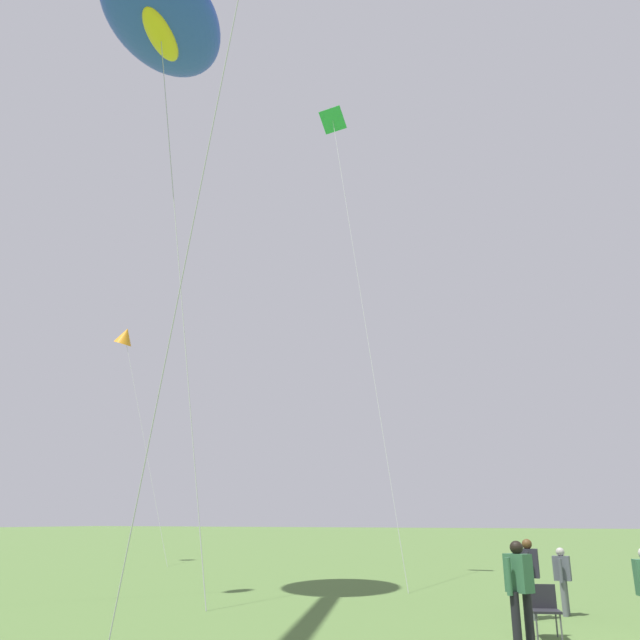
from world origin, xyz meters
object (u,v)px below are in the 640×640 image
object	(u,v)px
person_child_front	(529,572)
folding_chair	(544,606)
person_navy_jacket	(520,585)
person_redhead_woman	(563,576)
small_kite_stunt_black	(336,138)
big_show_kite	(159,11)
small_kite_bird_shape	(125,337)

from	to	relation	value
person_child_front	folding_chair	world-z (taller)	person_child_front
person_navy_jacket	person_child_front	xyz separation A→B (m)	(3.30, 0.23, -0.03)
person_redhead_woman	small_kite_stunt_black	size ratio (longest dim) A/B	0.07
person_redhead_woman	small_kite_stunt_black	bearing A→B (deg)	-33.03
small_kite_stunt_black	big_show_kite	bearing A→B (deg)	167.21
folding_chair	small_kite_stunt_black	bearing A→B (deg)	-64.41
person_redhead_woman	small_kite_bird_shape	world-z (taller)	small_kite_bird_shape
big_show_kite	small_kite_stunt_black	world-z (taller)	small_kite_stunt_black
person_child_front	small_kite_stunt_black	size ratio (longest dim) A/B	0.08
big_show_kite	person_navy_jacket	bearing A→B (deg)	-115.10
big_show_kite	small_kite_bird_shape	xyz separation A→B (m)	(12.01, 10.84, -6.43)
big_show_kite	folding_chair	size ratio (longest dim) A/B	21.21
small_kite_stunt_black	person_redhead_woman	bearing A→B (deg)	-121.69
person_navy_jacket	big_show_kite	bearing A→B (deg)	24.46
big_show_kite	small_kite_bird_shape	size ratio (longest dim) A/B	1.57
folding_chair	person_redhead_woman	bearing A→B (deg)	-107.99
person_navy_jacket	person_redhead_woman	bearing A→B (deg)	-63.13
person_redhead_woman	small_kite_bird_shape	xyz separation A→B (m)	(9.18, 21.03, 10.25)
person_navy_jacket	small_kite_bird_shape	size ratio (longest dim) A/B	0.14
big_show_kite	person_child_front	distance (m)	19.26
person_redhead_woman	small_kite_bird_shape	size ratio (longest dim) A/B	0.12
person_child_front	folding_chair	distance (m)	2.24
person_navy_jacket	folding_chair	xyz separation A→B (m)	(1.14, -0.23, -0.43)
big_show_kite	person_navy_jacket	world-z (taller)	big_show_kite
person_child_front	small_kite_stunt_black	xyz separation A→B (m)	(6.35, 6.98, 16.25)
small_kite_bird_shape	folding_chair	bearing A→B (deg)	-114.81
person_redhead_woman	person_child_front	world-z (taller)	person_child_front
folding_chair	person_navy_jacket	bearing A→B (deg)	62.99
small_kite_stunt_black	person_navy_jacket	bearing A→B (deg)	-138.68
person_child_front	person_navy_jacket	bearing A→B (deg)	91.29
person_redhead_woman	folding_chair	world-z (taller)	person_redhead_woman
person_child_front	small_kite_bird_shape	world-z (taller)	small_kite_bird_shape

